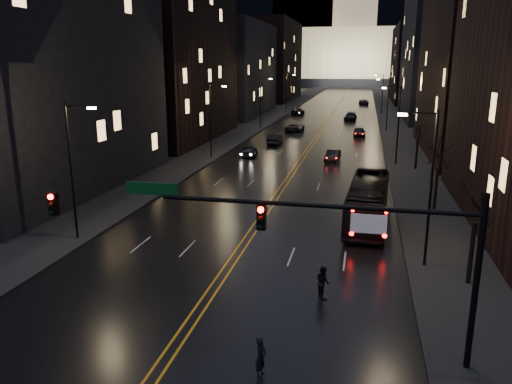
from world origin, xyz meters
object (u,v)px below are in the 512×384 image
Objects in this scene: bus at (368,201)px; pedestrian_b at (323,282)px; oncoming_car_a at (250,151)px; traffic_signal at (324,234)px; receding_car_a at (333,156)px; oncoming_car_b at (275,139)px; pedestrian_a at (261,357)px.

pedestrian_b is (-2.18, -12.90, -0.76)m from bus.
pedestrian_b is at bearing -96.46° from bus.
bus is 2.70× the size of oncoming_car_a.
traffic_signal reaches higher than receding_car_a.
oncoming_car_b is 2.81× the size of pedestrian_b.
pedestrian_b is (1.85, -36.24, 0.16)m from receding_car_a.
pedestrian_b is (1.73, 7.00, 0.04)m from pedestrian_a.
bus is at bearing 83.96° from traffic_signal.
oncoming_car_b is 2.96× the size of pedestrian_a.
bus is at bearing 1.90° from pedestrian_a.
pedestrian_a is at bearing -83.94° from receding_car_a.
traffic_signal reaches higher than oncoming_car_b.
pedestrian_b is at bearing 101.20° from oncoming_car_a.
traffic_signal is at bearing -92.89° from bus.
traffic_signal is at bearing 101.68° from oncoming_car_b.
receding_car_a is at bearing -25.12° from pedestrian_b.
bus is 2.80× the size of receding_car_a.
traffic_signal is 41.54m from receding_car_a.
oncoming_car_a is (-14.32, 23.87, -0.87)m from bus.
oncoming_car_a is 2.67× the size of pedestrian_a.
oncoming_car_b is (-13.00, 34.26, -0.82)m from bus.
pedestrian_a is at bearing 96.31° from oncoming_car_a.
traffic_signal is at bearing 155.25° from pedestrian_b.
receding_car_a is (-4.04, 23.34, -0.92)m from bus.
oncoming_car_a is at bearing 106.57° from traffic_signal.
pedestrian_b reaches higher than receding_car_a.
pedestrian_b reaches higher than pedestrian_a.
pedestrian_a is at bearing -97.97° from bus.
traffic_signal reaches higher than bus.
pedestrian_a is at bearing -135.29° from traffic_signal.
traffic_signal is 18.34m from bus.
traffic_signal is 10.38× the size of pedestrian_b.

